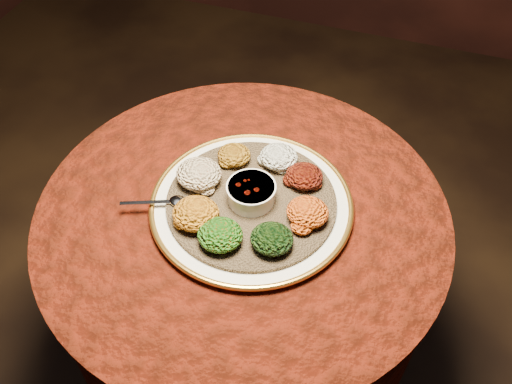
% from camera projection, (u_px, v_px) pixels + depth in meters
% --- Properties ---
extents(table, '(0.96, 0.96, 0.73)m').
position_uv_depth(table, '(244.00, 256.00, 1.45)').
color(table, black).
rests_on(table, ground).
extents(platter, '(0.56, 0.56, 0.02)m').
position_uv_depth(platter, '(251.00, 205.00, 1.31)').
color(platter, silver).
rests_on(platter, table).
extents(injera, '(0.46, 0.46, 0.01)m').
position_uv_depth(injera, '(251.00, 202.00, 1.30)').
color(injera, brown).
rests_on(injera, platter).
extents(stew_bowl, '(0.11, 0.11, 0.05)m').
position_uv_depth(stew_bowl, '(251.00, 192.00, 1.28)').
color(stew_bowl, white).
rests_on(stew_bowl, injera).
extents(spoon, '(0.15, 0.07, 0.01)m').
position_uv_depth(spoon, '(174.00, 201.00, 1.29)').
color(spoon, silver).
rests_on(spoon, injera).
extents(portion_ayib, '(0.09, 0.09, 0.04)m').
position_uv_depth(portion_ayib, '(279.00, 157.00, 1.36)').
color(portion_ayib, silver).
rests_on(portion_ayib, injera).
extents(portion_kitfo, '(0.09, 0.08, 0.04)m').
position_uv_depth(portion_kitfo, '(304.00, 176.00, 1.32)').
color(portion_kitfo, black).
rests_on(portion_kitfo, injera).
extents(portion_tikil, '(0.09, 0.09, 0.05)m').
position_uv_depth(portion_tikil, '(308.00, 212.00, 1.25)').
color(portion_tikil, '#C67310').
rests_on(portion_tikil, injera).
extents(portion_gomen, '(0.09, 0.09, 0.04)m').
position_uv_depth(portion_gomen, '(272.00, 239.00, 1.20)').
color(portion_gomen, black).
rests_on(portion_gomen, injera).
extents(portion_mixveg, '(0.10, 0.09, 0.05)m').
position_uv_depth(portion_mixveg, '(220.00, 235.00, 1.20)').
color(portion_mixveg, '#8E2C09').
rests_on(portion_mixveg, injera).
extents(portion_kik, '(0.10, 0.10, 0.05)m').
position_uv_depth(portion_kik, '(196.00, 214.00, 1.24)').
color(portion_kik, '#BE7010').
rests_on(portion_kik, injera).
extents(portion_timatim, '(0.11, 0.10, 0.05)m').
position_uv_depth(portion_timatim, '(199.00, 174.00, 1.32)').
color(portion_timatim, maroon).
rests_on(portion_timatim, injera).
extents(portion_shiro, '(0.08, 0.08, 0.04)m').
position_uv_depth(portion_shiro, '(234.00, 155.00, 1.37)').
color(portion_shiro, '#8F5E11').
rests_on(portion_shiro, injera).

